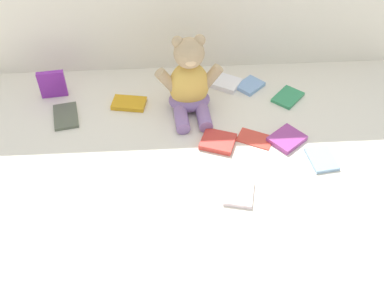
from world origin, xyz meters
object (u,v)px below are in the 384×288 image
object	(u,v)px
book_case_4	(287,139)
book_case_3	(322,159)
book_case_7	(288,97)
book_case_9	(52,84)
book_case_0	(218,142)
book_case_8	(129,103)
book_case_6	(239,193)
book_case_2	(66,116)
book_case_1	(250,86)
teddy_bear	(189,84)
book_case_10	(255,138)
book_case_5	(226,83)

from	to	relation	value
book_case_4	book_case_3	bearing A→B (deg)	4.93
book_case_7	book_case_9	bearing A→B (deg)	-142.26
book_case_3	book_case_4	xyz separation A→B (m)	(-0.09, 0.09, 0.00)
book_case_0	book_case_8	size ratio (longest dim) A/B	0.90
book_case_3	book_case_8	xyz separation A→B (m)	(-0.62, 0.32, 0.00)
book_case_6	book_case_9	xyz separation A→B (m)	(-0.62, 0.51, 0.05)
book_case_4	book_case_9	size ratio (longest dim) A/B	0.99
book_case_2	book_case_7	bearing A→B (deg)	-6.93
book_case_2	book_case_4	distance (m)	0.77
book_case_2	book_case_9	size ratio (longest dim) A/B	1.23
book_case_1	book_case_2	size ratio (longest dim) A/B	0.71
teddy_bear	book_case_9	distance (m)	0.50
book_case_6	teddy_bear	bearing A→B (deg)	-60.44
book_case_2	book_case_0	bearing A→B (deg)	-28.74
book_case_4	book_case_7	size ratio (longest dim) A/B	0.97
book_case_8	book_case_4	bearing A→B (deg)	77.66
teddy_bear	book_case_10	size ratio (longest dim) A/B	2.48
teddy_bear	book_case_7	size ratio (longest dim) A/B	2.55
teddy_bear	book_case_7	xyz separation A→B (m)	(0.36, 0.03, -0.10)
teddy_bear	book_case_4	size ratio (longest dim) A/B	2.64
book_case_0	book_case_7	bearing A→B (deg)	-30.73
book_case_3	book_case_0	bearing A→B (deg)	155.60
book_case_8	book_case_9	world-z (taller)	book_case_9
book_case_5	book_case_9	world-z (taller)	book_case_9
teddy_bear	book_case_1	bearing A→B (deg)	20.28
book_case_8	book_case_6	bearing A→B (deg)	48.11
book_case_0	book_case_6	xyz separation A→B (m)	(0.04, -0.22, -0.00)
book_case_5	book_case_6	size ratio (longest dim) A/B	1.01
book_case_0	book_case_9	distance (m)	0.65
book_case_4	book_case_7	xyz separation A→B (m)	(0.05, 0.23, -0.00)
teddy_bear	book_case_6	bearing A→B (deg)	-77.53
book_case_8	book_case_9	distance (m)	0.29
book_case_1	book_case_10	bearing A→B (deg)	-48.15
book_case_6	book_case_8	world-z (taller)	book_case_8
book_case_2	teddy_bear	bearing A→B (deg)	-7.48
book_case_3	teddy_bear	bearing A→B (deg)	136.71
book_case_0	book_case_1	world-z (taller)	book_case_0
book_case_6	book_case_7	bearing A→B (deg)	-105.50
book_case_5	book_case_10	distance (m)	0.31
book_case_8	book_case_9	xyz separation A→B (m)	(-0.28, 0.07, 0.05)
book_case_10	book_case_7	bearing A→B (deg)	170.83
book_case_0	book_case_8	distance (m)	0.37
book_case_3	book_case_9	xyz separation A→B (m)	(-0.90, 0.39, 0.05)
book_case_8	book_case_2	bearing A→B (deg)	-65.71
book_case_5	book_case_9	distance (m)	0.64
teddy_bear	book_case_0	distance (m)	0.23
teddy_bear	book_case_6	xyz separation A→B (m)	(0.12, -0.41, -0.10)
book_case_0	book_case_5	size ratio (longest dim) A/B	1.05
book_case_3	book_case_10	distance (m)	0.23
book_case_1	book_case_7	size ratio (longest dim) A/B	0.85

